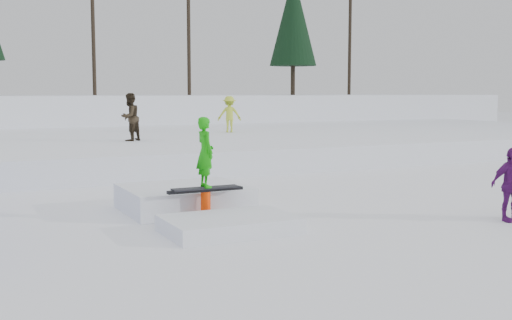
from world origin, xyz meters
name	(u,v)px	position (x,y,z in m)	size (l,w,h in m)	color
ground	(278,228)	(0.00, 0.00, 0.00)	(120.00, 120.00, 0.00)	white
snow_berm	(48,115)	(0.00, 30.00, 1.20)	(60.00, 14.00, 2.40)	white
snow_midrise	(98,145)	(0.00, 16.00, 0.40)	(50.00, 18.00, 0.80)	white
treeline	(152,13)	(6.18, 28.28, 7.45)	(40.24, 4.22, 10.50)	black
walker_olive	(130,117)	(0.47, 12.57, 1.69)	(0.86, 0.67, 1.77)	black
walker_ygreen	(229,114)	(5.84, 15.69, 1.61)	(1.05, 0.60, 1.63)	#BFD435
spectator_purple	(511,185)	(4.50, -1.52, 0.75)	(0.88, 0.37, 1.50)	#5A1569
jib_rail_feature	(196,202)	(-1.01, 1.80, 0.30)	(2.60, 4.40, 2.11)	white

